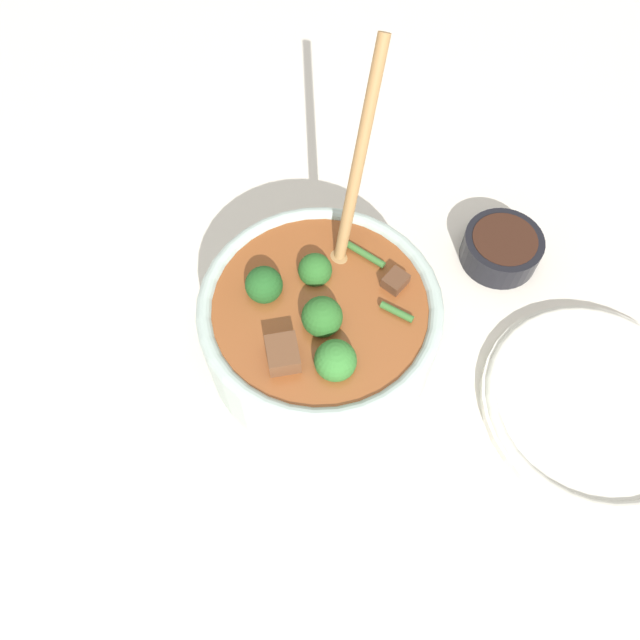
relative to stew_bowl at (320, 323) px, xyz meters
name	(u,v)px	position (x,y,z in m)	size (l,w,h in m)	color
ground_plane	(320,348)	(0.00, 0.00, -0.06)	(4.00, 4.00, 0.00)	silver
stew_bowl	(320,323)	(0.00, 0.00, 0.00)	(0.24, 0.28, 0.28)	#B2C6BC
condiment_bowl	(502,247)	(0.05, 0.24, -0.04)	(0.09, 0.09, 0.04)	black
empty_plate	(594,403)	(0.24, 0.17, -0.05)	(0.24, 0.24, 0.02)	silver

